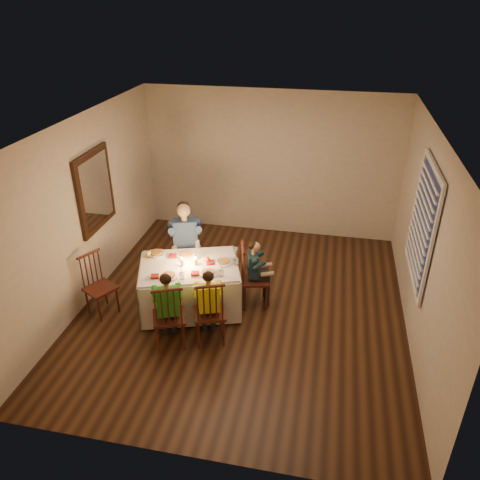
% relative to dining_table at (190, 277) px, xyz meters
% --- Properties ---
extents(ground, '(5.00, 5.00, 0.00)m').
position_rel_dining_table_xyz_m(ground, '(0.73, 0.15, -0.50)').
color(ground, black).
rests_on(ground, ground).
extents(wall_left, '(0.02, 5.00, 2.60)m').
position_rel_dining_table_xyz_m(wall_left, '(-1.52, 0.15, 0.80)').
color(wall_left, beige).
rests_on(wall_left, ground).
extents(wall_right, '(0.02, 5.00, 2.60)m').
position_rel_dining_table_xyz_m(wall_right, '(2.98, 0.15, 0.80)').
color(wall_right, beige).
rests_on(wall_right, ground).
extents(wall_back, '(4.50, 0.02, 2.60)m').
position_rel_dining_table_xyz_m(wall_back, '(0.73, 2.65, 0.80)').
color(wall_back, beige).
rests_on(wall_back, ground).
extents(ceiling, '(5.00, 5.00, 0.00)m').
position_rel_dining_table_xyz_m(ceiling, '(0.73, 0.15, 2.10)').
color(ceiling, white).
rests_on(ceiling, wall_back).
extents(dining_table, '(1.59, 1.35, 0.67)m').
position_rel_dining_table_xyz_m(dining_table, '(0.00, 0.00, 0.00)').
color(dining_table, silver).
rests_on(dining_table, ground).
extents(chair_adult, '(0.50, 0.49, 0.96)m').
position_rel_dining_table_xyz_m(chair_adult, '(-0.27, 0.71, -0.50)').
color(chair_adult, '#34140E').
rests_on(chair_adult, ground).
extents(chair_near_left, '(0.51, 0.50, 0.96)m').
position_rel_dining_table_xyz_m(chair_near_left, '(-0.03, -0.81, -0.50)').
color(chair_near_left, '#34140E').
rests_on(chair_near_left, ground).
extents(chair_near_right, '(0.50, 0.49, 0.96)m').
position_rel_dining_table_xyz_m(chair_near_right, '(0.45, -0.63, -0.50)').
color(chair_near_right, '#34140E').
rests_on(chair_near_right, ground).
extents(chair_end, '(0.46, 0.48, 0.96)m').
position_rel_dining_table_xyz_m(chair_end, '(0.88, 0.26, -0.50)').
color(chair_end, '#34140E').
rests_on(chair_end, ground).
extents(chair_extra, '(0.49, 0.50, 0.91)m').
position_rel_dining_table_xyz_m(chair_extra, '(-1.17, -0.37, -0.50)').
color(chair_extra, '#34140E').
rests_on(chair_extra, ground).
extents(adult, '(0.60, 0.58, 1.29)m').
position_rel_dining_table_xyz_m(adult, '(-0.27, 0.71, -0.50)').
color(adult, navy).
rests_on(adult, ground).
extents(child_green, '(0.45, 0.44, 1.07)m').
position_rel_dining_table_xyz_m(child_green, '(-0.03, -0.81, -0.50)').
color(child_green, green).
rests_on(child_green, ground).
extents(child_yellow, '(0.44, 0.42, 1.06)m').
position_rel_dining_table_xyz_m(child_yellow, '(0.45, -0.63, -0.50)').
color(child_yellow, '#F2F31A').
rests_on(child_yellow, ground).
extents(child_teal, '(0.37, 0.39, 1.02)m').
position_rel_dining_table_xyz_m(child_teal, '(0.88, 0.26, -0.50)').
color(child_teal, '#172E3A').
rests_on(child_teal, ground).
extents(setting_adult, '(0.33, 0.33, 0.02)m').
position_rel_dining_table_xyz_m(setting_adult, '(-0.11, 0.23, 0.21)').
color(setting_adult, white).
rests_on(setting_adult, dining_table).
extents(setting_green, '(0.33, 0.33, 0.02)m').
position_rel_dining_table_xyz_m(setting_green, '(-0.17, -0.33, 0.21)').
color(setting_green, white).
rests_on(setting_green, dining_table).
extents(setting_yellow, '(0.33, 0.33, 0.02)m').
position_rel_dining_table_xyz_m(setting_yellow, '(0.32, -0.16, 0.21)').
color(setting_yellow, white).
rests_on(setting_yellow, dining_table).
extents(setting_teal, '(0.33, 0.33, 0.02)m').
position_rel_dining_table_xyz_m(setting_teal, '(0.45, 0.16, 0.21)').
color(setting_teal, white).
rests_on(setting_teal, dining_table).
extents(candle_left, '(0.06, 0.06, 0.10)m').
position_rel_dining_table_xyz_m(candle_left, '(-0.08, -0.03, 0.25)').
color(candle_left, white).
rests_on(candle_left, dining_table).
extents(candle_right, '(0.06, 0.06, 0.10)m').
position_rel_dining_table_xyz_m(candle_right, '(0.09, 0.03, 0.25)').
color(candle_right, white).
rests_on(candle_right, dining_table).
extents(squash, '(0.09, 0.09, 0.09)m').
position_rel_dining_table_xyz_m(squash, '(-0.62, 0.10, 0.25)').
color(squash, yellow).
rests_on(squash, dining_table).
extents(orange_fruit, '(0.08, 0.08, 0.08)m').
position_rel_dining_table_xyz_m(orange_fruit, '(0.23, 0.12, 0.24)').
color(orange_fruit, orange).
rests_on(orange_fruit, dining_table).
extents(serving_bowl, '(0.28, 0.28, 0.05)m').
position_rel_dining_table_xyz_m(serving_bowl, '(-0.52, 0.15, 0.23)').
color(serving_bowl, white).
rests_on(serving_bowl, dining_table).
extents(wall_mirror, '(0.06, 0.95, 1.15)m').
position_rel_dining_table_xyz_m(wall_mirror, '(-1.49, 0.45, 1.00)').
color(wall_mirror, black).
rests_on(wall_mirror, wall_left).
extents(window_blinds, '(0.07, 1.34, 1.54)m').
position_rel_dining_table_xyz_m(window_blinds, '(2.94, 0.25, 1.00)').
color(window_blinds, '#0D1535').
rests_on(window_blinds, wall_right).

